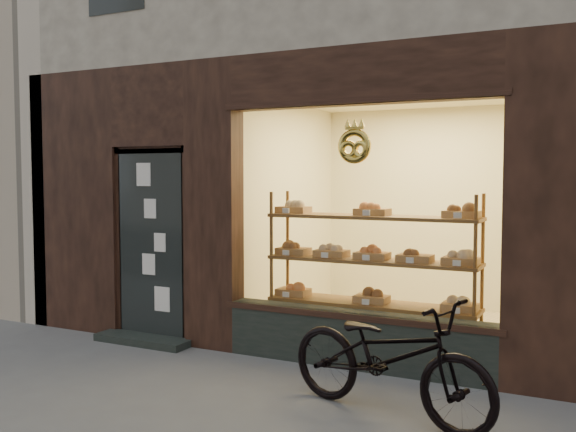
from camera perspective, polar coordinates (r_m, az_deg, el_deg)
The scene contains 2 objects.
display_shelf at distance 6.68m, azimuth 7.46°, elevation -5.19°, with size 2.20×0.45×1.70m.
bicycle at distance 5.14m, azimuth 8.90°, elevation -12.21°, with size 0.63×1.81×0.95m, color black.
Camera 1 is at (2.61, -3.69, 1.88)m, focal length 40.00 mm.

